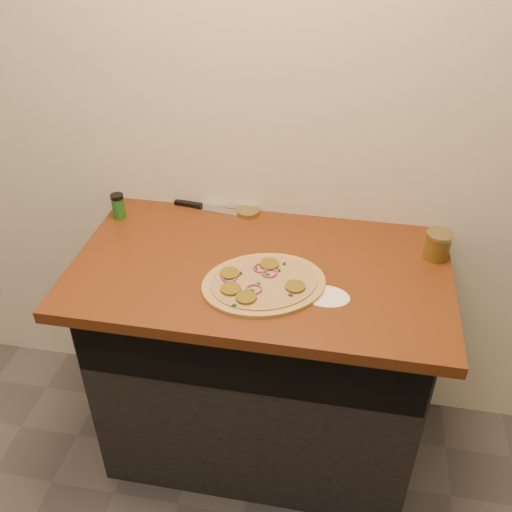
% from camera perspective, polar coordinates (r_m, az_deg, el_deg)
% --- Properties ---
extents(cabinet, '(1.10, 0.60, 0.86)m').
position_cam_1_polar(cabinet, '(2.15, 0.55, -10.56)').
color(cabinet, black).
rests_on(cabinet, ground).
extents(countertop, '(1.20, 0.70, 0.04)m').
position_cam_1_polar(countertop, '(1.83, 0.46, -1.36)').
color(countertop, '#622F12').
rests_on(countertop, cabinet).
extents(pizza, '(0.49, 0.49, 0.03)m').
position_cam_1_polar(pizza, '(1.73, 0.70, -2.71)').
color(pizza, tan).
rests_on(pizza, countertop).
extents(chefs_knife, '(0.28, 0.06, 0.02)m').
position_cam_1_polar(chefs_knife, '(2.12, -5.22, 4.88)').
color(chefs_knife, '#B7BAC1').
rests_on(chefs_knife, countertop).
extents(mason_jar_lid, '(0.09, 0.09, 0.02)m').
position_cam_1_polar(mason_jar_lid, '(2.08, -0.81, 4.45)').
color(mason_jar_lid, tan).
rests_on(mason_jar_lid, countertop).
extents(salsa_jar, '(0.08, 0.08, 0.09)m').
position_cam_1_polar(salsa_jar, '(1.92, 17.68, 1.05)').
color(salsa_jar, maroon).
rests_on(salsa_jar, countertop).
extents(spice_shaker, '(0.05, 0.05, 0.09)m').
position_cam_1_polar(spice_shaker, '(2.09, -13.61, 4.88)').
color(spice_shaker, '#1F5A1C').
rests_on(spice_shaker, countertop).
extents(flour_spill, '(0.16, 0.16, 0.00)m').
position_cam_1_polar(flour_spill, '(1.70, 6.92, -3.99)').
color(flour_spill, white).
rests_on(flour_spill, countertop).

